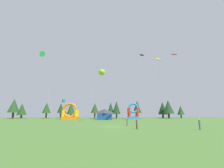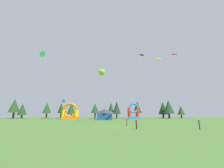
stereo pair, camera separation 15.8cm
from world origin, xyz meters
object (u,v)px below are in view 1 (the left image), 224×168
at_px(kite_lime_delta, 102,72).
at_px(kite_green_delta, 44,54).
at_px(kite_teal_box, 64,101).
at_px(kite_yellow_parafoil, 158,59).
at_px(person_near_camera, 127,121).
at_px(festival_tent, 105,114).
at_px(kite_red_parafoil, 174,54).
at_px(inflatable_yellow_castle, 70,114).
at_px(person_far_side, 199,123).
at_px(inflatable_blue_arch, 133,113).
at_px(kite_black_parafoil, 142,55).
at_px(person_left_edge, 137,123).

height_order(kite_lime_delta, kite_green_delta, kite_green_delta).
height_order(kite_teal_box, kite_yellow_parafoil, kite_yellow_parafoil).
height_order(person_near_camera, festival_tent, festival_tent).
relative_size(kite_yellow_parafoil, kite_red_parafoil, 0.99).
bearing_deg(kite_yellow_parafoil, inflatable_yellow_castle, 179.09).
xyz_separation_m(kite_lime_delta, person_far_side, (17.58, -20.76, -14.22)).
height_order(person_far_side, person_near_camera, person_far_side).
bearing_deg(kite_red_parafoil, kite_lime_delta, -158.27).
distance_m(kite_yellow_parafoil, inflatable_yellow_castle, 42.65).
xyz_separation_m(kite_red_parafoil, festival_tent, (-27.43, 3.67, -23.40)).
distance_m(kite_yellow_parafoil, inflatable_blue_arch, 24.94).
relative_size(kite_black_parafoil, festival_tent, 3.66).
height_order(kite_green_delta, person_far_side, kite_green_delta).
height_order(kite_teal_box, person_far_side, kite_teal_box).
distance_m(kite_teal_box, kite_red_parafoil, 47.09).
distance_m(kite_lime_delta, person_left_edge, 25.18).
distance_m(person_near_camera, festival_tent, 28.11).
relative_size(kite_teal_box, person_left_edge, 4.39).
bearing_deg(kite_red_parafoil, inflatable_yellow_castle, 173.06).
distance_m(kite_teal_box, person_far_side, 48.11).
xyz_separation_m(kite_black_parafoil, inflatable_yellow_castle, (-25.53, 17.25, -18.22)).
bearing_deg(kite_teal_box, person_far_side, -46.58).
bearing_deg(person_left_edge, person_far_side, 69.25).
xyz_separation_m(kite_teal_box, kite_black_parafoil, (27.72, -14.96, 13.30)).
height_order(person_left_edge, inflatable_blue_arch, inflatable_blue_arch).
bearing_deg(kite_black_parafoil, kite_lime_delta, 175.17).
xyz_separation_m(kite_black_parafoil, person_far_side, (5.09, -19.70, -19.37)).
bearing_deg(kite_lime_delta, festival_tent, 87.48).
relative_size(person_near_camera, inflatable_yellow_castle, 0.26).
height_order(kite_lime_delta, person_far_side, kite_lime_delta).
bearing_deg(kite_green_delta, kite_black_parafoil, -7.05).
height_order(kite_teal_box, person_near_camera, kite_teal_box).
xyz_separation_m(inflatable_blue_arch, inflatable_yellow_castle, (-25.63, -3.15, -0.32)).
height_order(kite_lime_delta, kite_black_parafoil, kite_black_parafoil).
bearing_deg(kite_teal_box, inflatable_blue_arch, 11.07).
bearing_deg(kite_yellow_parafoil, kite_teal_box, -177.44).
height_order(kite_black_parafoil, person_near_camera, kite_black_parafoil).
bearing_deg(kite_yellow_parafoil, festival_tent, -178.08).
relative_size(inflatable_blue_arch, inflatable_yellow_castle, 1.02).
relative_size(kite_teal_box, kite_red_parafoil, 0.30).
xyz_separation_m(kite_yellow_parafoil, festival_tent, (-22.46, -0.75, -22.80)).
relative_size(person_left_edge, festival_tent, 0.31).
bearing_deg(kite_red_parafoil, kite_green_delta, -170.15).
height_order(kite_black_parafoil, festival_tent, kite_black_parafoil).
bearing_deg(kite_yellow_parafoil, kite_green_delta, -163.43).
relative_size(kite_green_delta, kite_red_parafoil, 0.89).
distance_m(kite_lime_delta, kite_black_parafoil, 13.55).
xyz_separation_m(kite_lime_delta, inflatable_blue_arch, (12.59, 19.35, -12.76)).
xyz_separation_m(kite_black_parafoil, kite_yellow_parafoil, (10.63, 16.67, 4.40)).
bearing_deg(kite_green_delta, festival_tent, 30.55).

